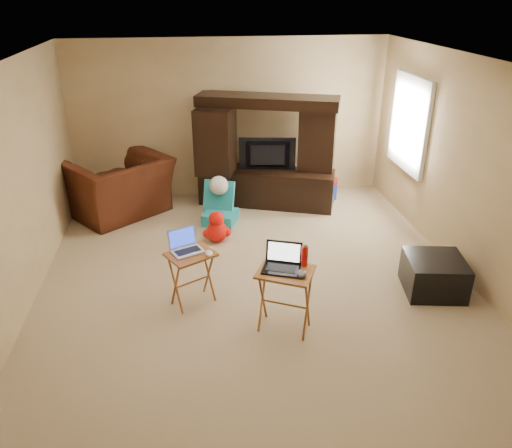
{
  "coord_description": "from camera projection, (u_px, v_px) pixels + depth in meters",
  "views": [
    {
      "loc": [
        -0.69,
        -5.12,
        3.17
      ],
      "look_at": [
        0.0,
        -0.2,
        0.8
      ],
      "focal_mm": 35.0,
      "sensor_mm": 36.0,
      "label": 1
    }
  ],
  "objects": [
    {
      "name": "tray_table_left",
      "position": [
        192.0,
        278.0,
        5.41
      ],
      "size": [
        0.6,
        0.56,
        0.62
      ],
      "primitive_type": "cube",
      "rotation": [
        0.0,
        0.0,
        0.51
      ],
      "color": "#9D5026",
      "rests_on": "floor"
    },
    {
      "name": "laptop_right",
      "position": [
        281.0,
        259.0,
        4.79
      ],
      "size": [
        0.44,
        0.4,
        0.24
      ],
      "primitive_type": "cube",
      "rotation": [
        0.0,
        0.0,
        -0.36
      ],
      "color": "black",
      "rests_on": "tray_table_right"
    },
    {
      "name": "recliner",
      "position": [
        119.0,
        187.0,
        7.52
      ],
      "size": [
        1.8,
        1.78,
        0.88
      ],
      "primitive_type": "imported",
      "rotation": [
        0.0,
        0.0,
        3.81
      ],
      "color": "#481D0F",
      "rests_on": "floor"
    },
    {
      "name": "tray_table_right",
      "position": [
        285.0,
        300.0,
        4.97
      ],
      "size": [
        0.66,
        0.61,
        0.68
      ],
      "primitive_type": "cube",
      "rotation": [
        0.0,
        0.0,
        -0.47
      ],
      "color": "#9F6526",
      "rests_on": "floor"
    },
    {
      "name": "floor",
      "position": [
        254.0,
        277.0,
        6.03
      ],
      "size": [
        5.5,
        5.5,
        0.0
      ],
      "primitive_type": "plane",
      "color": "tan",
      "rests_on": "ground"
    },
    {
      "name": "mouse_right",
      "position": [
        302.0,
        274.0,
        4.72
      ],
      "size": [
        0.13,
        0.16,
        0.06
      ],
      "primitive_type": "ellipsoid",
      "rotation": [
        0.0,
        0.0,
        -0.32
      ],
      "color": "#414146",
      "rests_on": "tray_table_right"
    },
    {
      "name": "ceiling",
      "position": [
        253.0,
        61.0,
        4.95
      ],
      "size": [
        5.5,
        5.5,
        0.0
      ],
      "primitive_type": "plane",
      "rotation": [
        3.14,
        0.0,
        0.0
      ],
      "color": "silver",
      "rests_on": "ground"
    },
    {
      "name": "television",
      "position": [
        267.0,
        155.0,
        7.66
      ],
      "size": [
        0.88,
        0.25,
        0.5
      ],
      "primitive_type": "imported",
      "rotation": [
        0.0,
        0.0,
        2.99
      ],
      "color": "black",
      "rests_on": "entertainment_center"
    },
    {
      "name": "wall_back",
      "position": [
        230.0,
        120.0,
        7.95
      ],
      "size": [
        5.0,
        0.0,
        5.0
      ],
      "primitive_type": "plane",
      "rotation": [
        1.57,
        0.0,
        0.0
      ],
      "color": "tan",
      "rests_on": "ground"
    },
    {
      "name": "wall_front",
      "position": [
        315.0,
        336.0,
        3.03
      ],
      "size": [
        5.0,
        0.0,
        5.0
      ],
      "primitive_type": "plane",
      "rotation": [
        -1.57,
        0.0,
        0.0
      ],
      "color": "tan",
      "rests_on": "ground"
    },
    {
      "name": "mouse_left",
      "position": [
        209.0,
        253.0,
        5.23
      ],
      "size": [
        0.09,
        0.13,
        0.05
      ],
      "primitive_type": "ellipsoid",
      "rotation": [
        0.0,
        0.0,
        0.11
      ],
      "color": "white",
      "rests_on": "tray_table_left"
    },
    {
      "name": "plush_toy",
      "position": [
        217.0,
        226.0,
        6.78
      ],
      "size": [
        0.4,
        0.33,
        0.45
      ],
      "primitive_type": null,
      "color": "red",
      "rests_on": "floor"
    },
    {
      "name": "wall_right",
      "position": [
        466.0,
        169.0,
        5.81
      ],
      "size": [
        0.0,
        5.5,
        5.5
      ],
      "primitive_type": "plane",
      "rotation": [
        1.57,
        0.0,
        -1.57
      ],
      "color": "tan",
      "rests_on": "ground"
    },
    {
      "name": "laptop_left",
      "position": [
        187.0,
        242.0,
        5.25
      ],
      "size": [
        0.4,
        0.38,
        0.24
      ],
      "primitive_type": "cube",
      "rotation": [
        0.0,
        0.0,
        0.42
      ],
      "color": "#B1B2B6",
      "rests_on": "tray_table_left"
    },
    {
      "name": "ottoman",
      "position": [
        434.0,
        275.0,
        5.67
      ],
      "size": [
        0.74,
        0.74,
        0.41
      ],
      "primitive_type": "cube",
      "rotation": [
        0.0,
        0.0,
        -0.18
      ],
      "color": "black",
      "rests_on": "floor"
    },
    {
      "name": "window_frame",
      "position": [
        409.0,
        124.0,
        7.12
      ],
      "size": [
        0.06,
        1.14,
        1.34
      ],
      "primitive_type": "cube",
      "color": "white",
      "rests_on": "ground"
    },
    {
      "name": "water_bottle",
      "position": [
        304.0,
        256.0,
        4.88
      ],
      "size": [
        0.07,
        0.07,
        0.21
      ],
      "primitive_type": "cylinder",
      "color": "red",
      "rests_on": "tray_table_right"
    },
    {
      "name": "window_pane",
      "position": [
        411.0,
        124.0,
        7.12
      ],
      "size": [
        0.0,
        1.2,
        1.2
      ],
      "primitive_type": "plane",
      "rotation": [
        1.57,
        0.0,
        -1.57
      ],
      "color": "white",
      "rests_on": "ground"
    },
    {
      "name": "wall_left",
      "position": [
        15.0,
        191.0,
        5.17
      ],
      "size": [
        0.0,
        5.5,
        5.5
      ],
      "primitive_type": "plane",
      "rotation": [
        1.57,
        0.0,
        1.57
      ],
      "color": "tan",
      "rests_on": "ground"
    },
    {
      "name": "entertainment_center",
      "position": [
        267.0,
        152.0,
        7.68
      ],
      "size": [
        2.16,
        1.2,
        1.73
      ],
      "primitive_type": "cube",
      "rotation": [
        0.0,
        0.0,
        -0.34
      ],
      "color": "black",
      "rests_on": "floor"
    },
    {
      "name": "push_toy",
      "position": [
        316.0,
        187.0,
        8.08
      ],
      "size": [
        0.71,
        0.58,
        0.47
      ],
      "primitive_type": null,
      "rotation": [
        0.0,
        0.0,
        0.23
      ],
      "color": "blue",
      "rests_on": "floor"
    },
    {
      "name": "child_rocker",
      "position": [
        220.0,
        204.0,
        7.28
      ],
      "size": [
        0.61,
        0.65,
        0.6
      ],
      "primitive_type": null,
      "rotation": [
        0.0,
        0.0,
        -0.38
      ],
      "color": "teal",
      "rests_on": "floor"
    }
  ]
}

